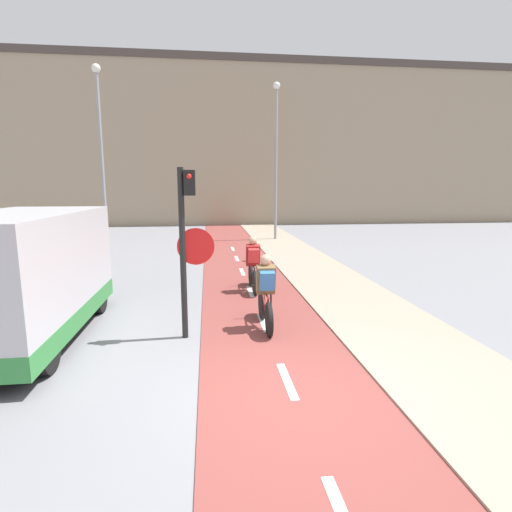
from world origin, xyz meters
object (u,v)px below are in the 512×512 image
at_px(traffic_light_pole, 187,235).
at_px(cyclist_far, 253,265).
at_px(cyclist_near, 266,293).
at_px(van, 22,278).
at_px(street_lamp_far, 101,142).
at_px(street_lamp_sidewalk, 276,148).

height_order(traffic_light_pole, cyclist_far, traffic_light_pole).
bearing_deg(cyclist_near, van, -179.23).
relative_size(traffic_light_pole, cyclist_far, 1.90).
relative_size(traffic_light_pole, van, 0.68).
height_order(street_lamp_far, cyclist_far, street_lamp_far).
xyz_separation_m(street_lamp_sidewalk, cyclist_near, (-2.45, -13.29, -4.05)).
bearing_deg(traffic_light_pole, street_lamp_far, 110.54).
xyz_separation_m(street_lamp_far, van, (1.04, -10.44, -3.49)).
bearing_deg(street_lamp_far, van, -84.31).
bearing_deg(traffic_light_pole, street_lamp_sidewalk, 73.92).
bearing_deg(street_lamp_sidewalk, traffic_light_pole, -106.08).
bearing_deg(cyclist_far, traffic_light_pole, -115.93).
bearing_deg(street_lamp_sidewalk, van, -117.31).
height_order(street_lamp_sidewalk, cyclist_far, street_lamp_sidewalk).
bearing_deg(van, street_lamp_far, 95.69).
distance_m(traffic_light_pole, cyclist_near, 1.94).
height_order(cyclist_far, van, van).
distance_m(street_lamp_far, street_lamp_sidewalk, 8.45).
relative_size(cyclist_near, van, 0.37).
xyz_separation_m(street_lamp_far, cyclist_far, (5.55, -7.52, -3.93)).
height_order(traffic_light_pole, street_lamp_far, street_lamp_far).
height_order(traffic_light_pole, cyclist_near, traffic_light_pole).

